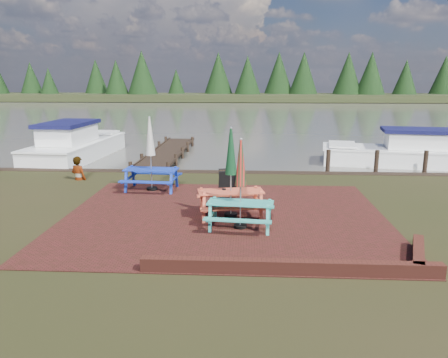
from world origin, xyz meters
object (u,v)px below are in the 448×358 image
Objects in this scene: boat_near at (403,153)px; picnic_table_teal at (240,198)px; picnic_table_red at (231,187)px; picnic_table_blue at (151,165)px; person at (77,157)px; chalkboard at (228,183)px; jetty at (168,152)px; boat_jetty at (76,147)px.

picnic_table_teal is at bearing 152.29° from boat_near.
picnic_table_red is 0.99× the size of picnic_table_blue.
picnic_table_teal is 12.34m from boat_near.
picnic_table_red reaches higher than person.
chalkboard is 8.94m from jetty.
picnic_table_teal is 0.99m from picnic_table_red.
boat_jetty is at bearing -172.44° from jetty.
picnic_table_blue reaches higher than boat_near.
person reaches higher than jetty.
boat_jetty is at bearing 96.74° from boat_near.
jetty is (-3.67, 10.24, -0.77)m from picnic_table_red.
boat_near is at bearing 38.67° from picnic_table_red.
person is at bearing 134.32° from picnic_table_red.
boat_jetty is 4.17× the size of person.
picnic_table_blue is 2.84m from chalkboard.
boat_jetty is 1.03× the size of boat_near.
boat_jetty is 5.81m from person.
jetty is 1.24× the size of boat_near.
picnic_table_teal reaches higher than boat_jetty.
picnic_table_red is at bearing 148.41° from boat_near.
boat_near is (10.59, 6.06, -0.52)m from picnic_table_blue.
picnic_table_red is 10.90m from jetty.
jetty is at bearing 100.11° from picnic_table_blue.
picnic_table_blue is 2.73× the size of chalkboard.
picnic_table_teal is at bearing -83.33° from picnic_table_red.
picnic_table_red is 12.69m from boat_jetty.
picnic_table_blue reaches higher than person.
person is at bearing 159.34° from picnic_table_blue.
picnic_table_blue is 12.22m from boat_near.
picnic_table_red is 0.34× the size of boat_near.
boat_jetty is at bearing 121.59° from chalkboard.
boat_near is (7.72, 8.89, -0.51)m from picnic_table_red.
person is (-6.33, 5.22, 0.08)m from picnic_table_teal.
picnic_table_blue reaches higher than boat_jetty.
picnic_table_teal is at bearing -47.62° from boat_jetty.
picnic_table_teal is at bearing -95.92° from chalkboard.
boat_jetty is (-4.58, -0.61, 0.32)m from jetty.
jetty is at bearing 92.64° from boat_near.
picnic_table_red is at bearing -99.76° from chalkboard.
boat_near is at bearing -138.25° from person.
chalkboard is at bearing 105.00° from picnic_table_teal.
jetty is 1.21× the size of boat_jetty.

